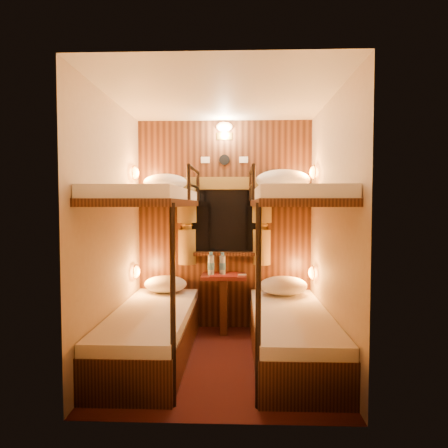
{
  "coord_description": "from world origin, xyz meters",
  "views": [
    {
      "loc": [
        0.16,
        -3.59,
        1.44
      ],
      "look_at": [
        0.03,
        0.15,
        1.25
      ],
      "focal_mm": 32.0,
      "sensor_mm": 36.0,
      "label": 1
    }
  ],
  "objects_px": {
    "bunk_right": "(291,300)",
    "bottle_right": "(222,265)",
    "bunk_left": "(152,299)",
    "table": "(224,295)",
    "bottle_left": "(211,265)"
  },
  "relations": [
    {
      "from": "bunk_right",
      "to": "bottle_right",
      "type": "distance_m",
      "value": 1.05
    },
    {
      "from": "bunk_left",
      "to": "bunk_right",
      "type": "bearing_deg",
      "value": 0.0
    },
    {
      "from": "bunk_right",
      "to": "bottle_right",
      "type": "xyz_separation_m",
      "value": [
        -0.66,
        0.78,
        0.2
      ]
    },
    {
      "from": "bunk_right",
      "to": "table",
      "type": "distance_m",
      "value": 1.02
    },
    {
      "from": "bottle_left",
      "to": "bunk_left",
      "type": "bearing_deg",
      "value": -123.51
    },
    {
      "from": "bunk_right",
      "to": "bottle_left",
      "type": "bearing_deg",
      "value": 136.12
    },
    {
      "from": "table",
      "to": "bottle_right",
      "type": "relative_size",
      "value": 2.62
    },
    {
      "from": "bunk_right",
      "to": "table",
      "type": "xyz_separation_m",
      "value": [
        -0.65,
        0.78,
        -0.14
      ]
    },
    {
      "from": "bunk_right",
      "to": "bottle_right",
      "type": "relative_size",
      "value": 7.59
    },
    {
      "from": "bottle_left",
      "to": "bottle_right",
      "type": "distance_m",
      "value": 0.13
    },
    {
      "from": "bunk_right",
      "to": "table",
      "type": "relative_size",
      "value": 2.9
    },
    {
      "from": "bunk_left",
      "to": "bottle_left",
      "type": "relative_size",
      "value": 7.33
    },
    {
      "from": "bottle_right",
      "to": "table",
      "type": "bearing_deg",
      "value": -8.14
    },
    {
      "from": "bottle_left",
      "to": "table",
      "type": "bearing_deg",
      "value": 7.87
    },
    {
      "from": "table",
      "to": "bunk_right",
      "type": "bearing_deg",
      "value": -50.33
    }
  ]
}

